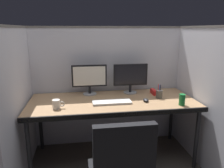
{
  "coord_description": "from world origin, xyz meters",
  "views": [
    {
      "loc": [
        -0.37,
        -2.06,
        1.54
      ],
      "look_at": [
        0.0,
        0.35,
        0.92
      ],
      "focal_mm": 34.86,
      "sensor_mm": 36.0,
      "label": 1
    }
  ],
  "objects_px": {
    "monitor_right": "(130,76)",
    "red_stapler": "(154,92)",
    "coffee_mug": "(57,104)",
    "pen_cup": "(159,94)",
    "keyboard_main": "(112,102)",
    "monitor_left": "(89,78)",
    "soda_can": "(182,100)",
    "computer_mouse": "(146,100)",
    "desk": "(113,105)"
  },
  "relations": [
    {
      "from": "soda_can",
      "to": "pen_cup",
      "type": "relative_size",
      "value": 0.72
    },
    {
      "from": "red_stapler",
      "to": "pen_cup",
      "type": "xyz_separation_m",
      "value": [
        0.01,
        -0.16,
        0.02
      ]
    },
    {
      "from": "desk",
      "to": "soda_can",
      "type": "distance_m",
      "value": 0.77
    },
    {
      "from": "computer_mouse",
      "to": "coffee_mug",
      "type": "distance_m",
      "value": 0.98
    },
    {
      "from": "computer_mouse",
      "to": "monitor_right",
      "type": "bearing_deg",
      "value": 104.66
    },
    {
      "from": "keyboard_main",
      "to": "coffee_mug",
      "type": "distance_m",
      "value": 0.6
    },
    {
      "from": "coffee_mug",
      "to": "pen_cup",
      "type": "xyz_separation_m",
      "value": [
        1.17,
        0.18,
        0.0
      ]
    },
    {
      "from": "monitor_right",
      "to": "coffee_mug",
      "type": "distance_m",
      "value": 1.0
    },
    {
      "from": "monitor_right",
      "to": "keyboard_main",
      "type": "height_order",
      "value": "monitor_right"
    },
    {
      "from": "monitor_right",
      "to": "monitor_left",
      "type": "bearing_deg",
      "value": 178.4
    },
    {
      "from": "soda_can",
      "to": "monitor_left",
      "type": "bearing_deg",
      "value": 150.35
    },
    {
      "from": "keyboard_main",
      "to": "computer_mouse",
      "type": "xyz_separation_m",
      "value": [
        0.39,
        -0.01,
        0.01
      ]
    },
    {
      "from": "coffee_mug",
      "to": "pen_cup",
      "type": "bearing_deg",
      "value": 8.76
    },
    {
      "from": "monitor_right",
      "to": "computer_mouse",
      "type": "relative_size",
      "value": 4.48
    },
    {
      "from": "computer_mouse",
      "to": "red_stapler",
      "type": "height_order",
      "value": "red_stapler"
    },
    {
      "from": "computer_mouse",
      "to": "red_stapler",
      "type": "bearing_deg",
      "value": 55.54
    },
    {
      "from": "computer_mouse",
      "to": "monitor_left",
      "type": "bearing_deg",
      "value": 148.27
    },
    {
      "from": "desk",
      "to": "red_stapler",
      "type": "bearing_deg",
      "value": 17.64
    },
    {
      "from": "monitor_left",
      "to": "red_stapler",
      "type": "relative_size",
      "value": 2.87
    },
    {
      "from": "keyboard_main",
      "to": "red_stapler",
      "type": "relative_size",
      "value": 2.87
    },
    {
      "from": "desk",
      "to": "monitor_right",
      "type": "xyz_separation_m",
      "value": [
        0.27,
        0.27,
        0.27
      ]
    },
    {
      "from": "keyboard_main",
      "to": "red_stapler",
      "type": "distance_m",
      "value": 0.63
    },
    {
      "from": "monitor_left",
      "to": "coffee_mug",
      "type": "xyz_separation_m",
      "value": [
        -0.36,
        -0.45,
        -0.17
      ]
    },
    {
      "from": "computer_mouse",
      "to": "red_stapler",
      "type": "relative_size",
      "value": 0.64
    },
    {
      "from": "soda_can",
      "to": "coffee_mug",
      "type": "bearing_deg",
      "value": 175.96
    },
    {
      "from": "soda_can",
      "to": "computer_mouse",
      "type": "bearing_deg",
      "value": 154.23
    },
    {
      "from": "monitor_left",
      "to": "soda_can",
      "type": "height_order",
      "value": "monitor_left"
    },
    {
      "from": "monitor_left",
      "to": "pen_cup",
      "type": "relative_size",
      "value": 2.54
    },
    {
      "from": "monitor_left",
      "to": "coffee_mug",
      "type": "height_order",
      "value": "monitor_left"
    },
    {
      "from": "monitor_right",
      "to": "coffee_mug",
      "type": "xyz_separation_m",
      "value": [
        -0.88,
        -0.44,
        -0.17
      ]
    },
    {
      "from": "monitor_left",
      "to": "monitor_right",
      "type": "xyz_separation_m",
      "value": [
        0.52,
        -0.01,
        0.0
      ]
    },
    {
      "from": "keyboard_main",
      "to": "desk",
      "type": "bearing_deg",
      "value": 74.57
    },
    {
      "from": "monitor_left",
      "to": "red_stapler",
      "type": "xyz_separation_m",
      "value": [
        0.8,
        -0.11,
        -0.19
      ]
    },
    {
      "from": "coffee_mug",
      "to": "pen_cup",
      "type": "distance_m",
      "value": 1.19
    },
    {
      "from": "red_stapler",
      "to": "desk",
      "type": "bearing_deg",
      "value": -162.36
    },
    {
      "from": "coffee_mug",
      "to": "pen_cup",
      "type": "relative_size",
      "value": 0.74
    },
    {
      "from": "monitor_right",
      "to": "red_stapler",
      "type": "bearing_deg",
      "value": -18.43
    },
    {
      "from": "coffee_mug",
      "to": "soda_can",
      "type": "bearing_deg",
      "value": -4.04
    },
    {
      "from": "coffee_mug",
      "to": "desk",
      "type": "bearing_deg",
      "value": 15.58
    },
    {
      "from": "soda_can",
      "to": "red_stapler",
      "type": "distance_m",
      "value": 0.47
    },
    {
      "from": "monitor_left",
      "to": "pen_cup",
      "type": "distance_m",
      "value": 0.87
    },
    {
      "from": "desk",
      "to": "pen_cup",
      "type": "distance_m",
      "value": 0.57
    },
    {
      "from": "desk",
      "to": "soda_can",
      "type": "relative_size",
      "value": 15.57
    },
    {
      "from": "desk",
      "to": "coffee_mug",
      "type": "bearing_deg",
      "value": -164.42
    },
    {
      "from": "computer_mouse",
      "to": "coffee_mug",
      "type": "xyz_separation_m",
      "value": [
        -0.98,
        -0.07,
        0.03
      ]
    },
    {
      "from": "coffee_mug",
      "to": "red_stapler",
      "type": "bearing_deg",
      "value": 16.56
    },
    {
      "from": "soda_can",
      "to": "pen_cup",
      "type": "distance_m",
      "value": 0.31
    },
    {
      "from": "soda_can",
      "to": "desk",
      "type": "bearing_deg",
      "value": 159.63
    },
    {
      "from": "monitor_left",
      "to": "soda_can",
      "type": "bearing_deg",
      "value": -29.65
    },
    {
      "from": "monitor_right",
      "to": "keyboard_main",
      "type": "relative_size",
      "value": 1.0
    }
  ]
}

